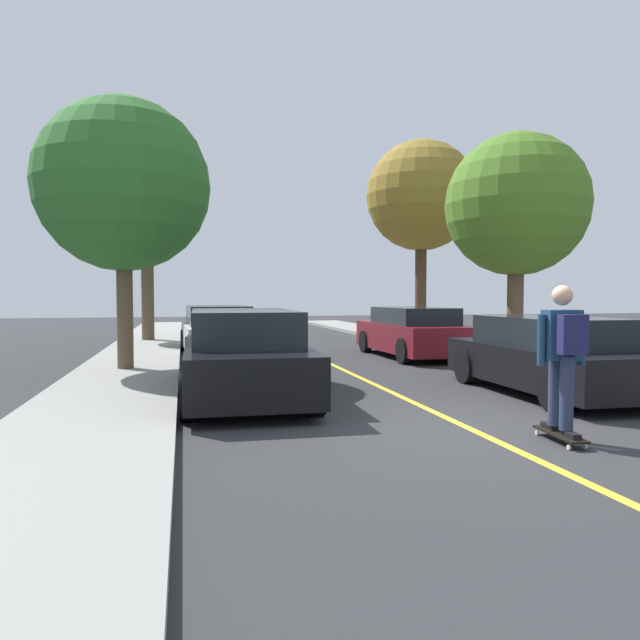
# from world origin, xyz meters

# --- Properties ---
(ground) EXTENTS (80.00, 80.00, 0.00)m
(ground) POSITION_xyz_m (0.00, 0.00, 0.00)
(ground) COLOR #2D2D30
(sidewalk_left) EXTENTS (2.12, 56.00, 0.14)m
(sidewalk_left) POSITION_xyz_m (-4.65, 0.00, 0.07)
(sidewalk_left) COLOR gray
(sidewalk_left) RESTS_ON ground
(center_line) EXTENTS (0.12, 39.20, 0.01)m
(center_line) POSITION_xyz_m (0.00, 4.00, 0.00)
(center_line) COLOR gold
(center_line) RESTS_ON ground
(parked_car_left_nearest) EXTENTS (2.04, 4.65, 1.43)m
(parked_car_left_nearest) POSITION_xyz_m (-2.54, 2.94, 0.71)
(parked_car_left_nearest) COLOR black
(parked_car_left_nearest) RESTS_ON ground
(parked_car_left_near) EXTENTS (2.09, 4.48, 1.38)m
(parked_car_left_near) POSITION_xyz_m (-2.55, 10.04, 0.68)
(parked_car_left_near) COLOR #B7B7BC
(parked_car_left_near) RESTS_ON ground
(parked_car_right_nearest) EXTENTS (1.94, 4.25, 1.31)m
(parked_car_right_nearest) POSITION_xyz_m (2.54, 2.07, 0.65)
(parked_car_right_nearest) COLOR black
(parked_car_right_nearest) RESTS_ON ground
(parked_car_right_near) EXTENTS (1.88, 4.42, 1.35)m
(parked_car_right_near) POSITION_xyz_m (2.54, 8.20, 0.67)
(parked_car_right_near) COLOR maroon
(parked_car_right_near) RESTS_ON ground
(street_tree_left_nearest) EXTENTS (3.59, 3.59, 5.63)m
(street_tree_left_nearest) POSITION_xyz_m (-4.69, 6.26, 3.96)
(street_tree_left_nearest) COLOR brown
(street_tree_left_nearest) RESTS_ON sidewalk_left
(street_tree_left_near) EXTENTS (3.77, 3.77, 6.49)m
(street_tree_left_near) POSITION_xyz_m (-4.69, 14.45, 4.71)
(street_tree_left_near) COLOR brown
(street_tree_left_near) RESTS_ON sidewalk_left
(street_tree_right_nearest) EXTENTS (3.56, 3.56, 5.60)m
(street_tree_right_nearest) POSITION_xyz_m (4.69, 6.63, 3.93)
(street_tree_right_nearest) COLOR brown
(street_tree_right_nearest) RESTS_ON sidewalk_right
(street_tree_right_near) EXTENTS (3.86, 3.86, 6.97)m
(street_tree_right_near) POSITION_xyz_m (4.69, 12.68, 5.15)
(street_tree_right_near) COLOR #4C3823
(street_tree_right_near) RESTS_ON sidewalk_right
(fire_hydrant) EXTENTS (0.20, 0.20, 0.70)m
(fire_hydrant) POSITION_xyz_m (4.04, 3.20, 0.49)
(fire_hydrant) COLOR #B2140F
(fire_hydrant) RESTS_ON sidewalk_right
(skateboard) EXTENTS (0.29, 0.86, 0.10)m
(skateboard) POSITION_xyz_m (0.69, -0.80, 0.09)
(skateboard) COLOR black
(skateboard) RESTS_ON ground
(skateboarder) EXTENTS (0.59, 0.71, 1.69)m
(skateboarder) POSITION_xyz_m (0.69, -0.84, 1.06)
(skateboarder) COLOR black
(skateboarder) RESTS_ON skateboard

